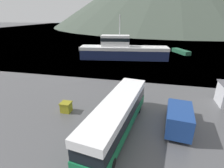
% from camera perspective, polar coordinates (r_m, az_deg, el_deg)
% --- Properties ---
extents(water_surface, '(240.00, 240.00, 0.00)m').
position_cam_1_polar(water_surface, '(146.68, 13.01, 17.40)').
color(water_surface, '#3D5160').
rests_on(water_surface, ground).
extents(tour_bus, '(4.19, 11.95, 3.18)m').
position_cam_1_polar(tour_bus, '(15.80, 1.74, -9.98)').
color(tour_bus, '#146B3D').
rests_on(tour_bus, ground).
extents(delivery_van, '(2.72, 5.79, 2.36)m').
position_cam_1_polar(delivery_van, '(17.64, 20.97, -9.98)').
color(delivery_van, navy).
rests_on(delivery_van, ground).
extents(fishing_boat, '(21.10, 6.98, 10.07)m').
position_cam_1_polar(fishing_boat, '(42.54, 3.40, 11.05)').
color(fishing_boat, '#19234C').
rests_on(fishing_boat, water_surface).
extents(storage_bin, '(1.15, 1.10, 1.14)m').
position_cam_1_polar(storage_bin, '(20.12, -14.75, -7.26)').
color(storage_bin, olive).
rests_on(storage_bin, ground).
extents(small_boat, '(4.52, 6.48, 1.03)m').
position_cam_1_polar(small_boat, '(52.54, 21.61, 9.83)').
color(small_boat, '#1E5138').
rests_on(small_boat, water_surface).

